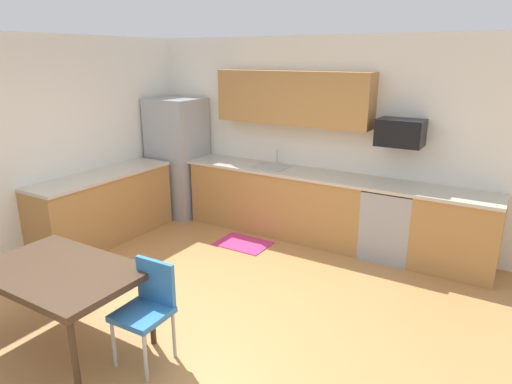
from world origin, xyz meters
TOP-DOWN VIEW (x-y plane):
  - ground_plane at (0.00, 0.00)m, footprint 12.00×12.00m
  - wall_back at (0.00, 2.65)m, footprint 5.80×0.10m
  - wall_left at (-2.65, 0.00)m, footprint 0.10×5.80m
  - cabinet_run_back at (-0.44, 2.30)m, footprint 2.62×0.60m
  - cabinet_run_back_right at (1.93, 2.30)m, footprint 0.93×0.60m
  - cabinet_run_left at (-2.30, 0.80)m, footprint 0.60×2.00m
  - countertop_back at (0.00, 2.30)m, footprint 4.80×0.64m
  - countertop_left at (-2.30, 0.80)m, footprint 0.64×2.00m
  - upper_cabinets_back at (-0.30, 2.43)m, footprint 2.20×0.34m
  - refrigerator at (-2.18, 2.22)m, footprint 0.76×0.70m
  - oven_range at (1.17, 2.30)m, footprint 0.60×0.60m
  - microwave at (1.17, 2.40)m, footprint 0.54×0.36m
  - sink_basin at (-0.55, 2.30)m, footprint 0.48×0.40m
  - sink_faucet at (-0.55, 2.48)m, footprint 0.02×0.02m
  - dining_table at (-0.73, -0.98)m, footprint 1.40×0.90m
  - chair_near_table at (0.03, -0.74)m, footprint 0.41×0.41m
  - floor_mat at (-0.60, 1.65)m, footprint 0.70×0.50m

SIDE VIEW (x-z plane):
  - ground_plane at x=0.00m, z-range 0.00..0.00m
  - floor_mat at x=-0.60m, z-range 0.00..0.01m
  - cabinet_run_back at x=-0.44m, z-range 0.00..0.90m
  - cabinet_run_back_right at x=1.93m, z-range 0.00..0.90m
  - cabinet_run_left at x=-2.30m, z-range 0.00..0.90m
  - oven_range at x=1.17m, z-range 0.00..0.91m
  - chair_near_table at x=0.03m, z-range 0.08..0.93m
  - dining_table at x=-0.73m, z-range 0.30..1.03m
  - sink_basin at x=-0.55m, z-range 0.81..0.95m
  - refrigerator at x=-2.18m, z-range 0.00..1.82m
  - countertop_back at x=0.00m, z-range 0.90..0.94m
  - countertop_left at x=-2.30m, z-range 0.90..0.94m
  - sink_faucet at x=-0.55m, z-range 0.92..1.16m
  - wall_back at x=0.00m, z-range 0.00..2.70m
  - wall_left at x=-2.65m, z-range 0.00..2.70m
  - microwave at x=1.17m, z-range 1.40..1.72m
  - upper_cabinets_back at x=-0.30m, z-range 1.55..2.25m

